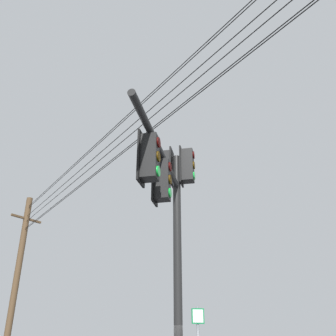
% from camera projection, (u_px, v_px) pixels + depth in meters
% --- Properties ---
extents(signal_mast_assembly, '(0.97, 4.33, 6.90)m').
position_uv_depth(signal_mast_assembly, '(170.00, 208.00, 8.71)').
color(signal_mast_assembly, black).
rests_on(signal_mast_assembly, ground).
extents(utility_pole_wooden, '(1.06, 1.81, 10.27)m').
position_uv_depth(utility_pole_wooden, '(16.00, 283.00, 21.11)').
color(utility_pole_wooden, '#4C3823').
rests_on(utility_pole_wooden, ground).
extents(overhead_wire_span, '(23.17, 24.87, 1.82)m').
position_uv_depth(overhead_wire_span, '(210.00, 62.00, 9.92)').
color(overhead_wire_span, black).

